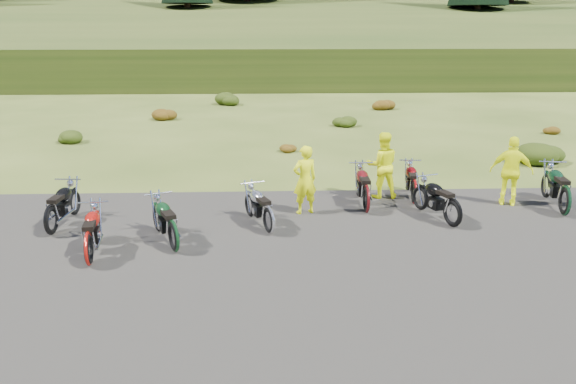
{
  "coord_description": "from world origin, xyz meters",
  "views": [
    {
      "loc": [
        -1.18,
        -11.33,
        4.62
      ],
      "look_at": [
        -0.67,
        0.92,
        0.92
      ],
      "focal_mm": 35.0,
      "sensor_mm": 36.0,
      "label": 1
    }
  ],
  "objects_px": {
    "motorcycle_3": "(269,235)",
    "person_middle": "(305,181)",
    "motorcycle_7": "(563,216)",
    "motorcycle_0": "(53,235)"
  },
  "relations": [
    {
      "from": "motorcycle_0",
      "to": "motorcycle_3",
      "type": "xyz_separation_m",
      "value": [
        4.9,
        -0.16,
        0.0
      ]
    },
    {
      "from": "motorcycle_3",
      "to": "person_middle",
      "type": "height_order",
      "value": "person_middle"
    },
    {
      "from": "motorcycle_0",
      "to": "motorcycle_7",
      "type": "bearing_deg",
      "value": -82.08
    },
    {
      "from": "motorcycle_0",
      "to": "motorcycle_7",
      "type": "xyz_separation_m",
      "value": [
        12.26,
        0.81,
        0.0
      ]
    },
    {
      "from": "motorcycle_7",
      "to": "person_middle",
      "type": "height_order",
      "value": "person_middle"
    },
    {
      "from": "motorcycle_0",
      "to": "person_middle",
      "type": "relative_size",
      "value": 1.13
    },
    {
      "from": "motorcycle_7",
      "to": "person_middle",
      "type": "bearing_deg",
      "value": 95.44
    },
    {
      "from": "motorcycle_7",
      "to": "motorcycle_0",
      "type": "bearing_deg",
      "value": 103.15
    },
    {
      "from": "motorcycle_3",
      "to": "motorcycle_7",
      "type": "relative_size",
      "value": 0.87
    },
    {
      "from": "motorcycle_3",
      "to": "motorcycle_7",
      "type": "distance_m",
      "value": 7.42
    }
  ]
}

